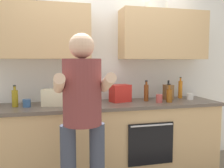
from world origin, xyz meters
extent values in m
cube|color=silver|center=(0.00, 0.36, 1.25)|extent=(4.00, 0.06, 2.50)
cube|color=tan|center=(-0.80, 0.17, 1.77)|extent=(1.19, 0.32, 0.65)
cube|color=tan|center=(0.80, 0.17, 1.77)|extent=(1.19, 0.32, 0.65)
cylinder|color=silver|center=(0.69, 0.17, 2.15)|extent=(0.30, 0.30, 0.10)
cube|color=tan|center=(0.00, 0.00, 0.43)|extent=(2.80, 0.60, 0.86)
cube|color=brown|center=(0.00, 0.00, 0.88)|extent=(2.84, 0.64, 0.04)
cube|color=black|center=(0.44, -0.31, 0.45)|extent=(0.56, 0.02, 0.50)
cylinder|color=silver|center=(0.44, -0.33, 0.68)|extent=(0.52, 0.02, 0.02)
cylinder|color=brown|center=(-0.42, -0.77, 1.15)|extent=(0.34, 0.34, 0.58)
sphere|color=#D8AD8C|center=(-0.42, -0.77, 1.55)|extent=(0.22, 0.22, 0.22)
cylinder|color=#D8AD8C|center=(-0.62, -0.89, 1.24)|extent=(0.09, 0.31, 0.19)
cylinder|color=#D8AD8C|center=(-0.22, -0.89, 1.24)|extent=(0.09, 0.31, 0.19)
cylinder|color=orange|center=(1.09, 0.18, 1.02)|extent=(0.06, 0.06, 0.24)
cylinder|color=orange|center=(1.09, 0.18, 1.17)|extent=(0.03, 0.03, 0.04)
cylinder|color=black|center=(1.09, 0.18, 1.19)|extent=(0.03, 0.03, 0.01)
cylinder|color=brown|center=(0.52, 0.05, 1.01)|extent=(0.06, 0.06, 0.21)
cylinder|color=brown|center=(0.52, 0.05, 1.14)|extent=(0.03, 0.03, 0.04)
cylinder|color=black|center=(0.52, 0.05, 1.16)|extent=(0.03, 0.03, 0.01)
cylinder|color=olive|center=(-1.09, 0.03, 1.00)|extent=(0.07, 0.07, 0.19)
cylinder|color=olive|center=(-1.09, 0.03, 1.11)|extent=(0.03, 0.03, 0.04)
cylinder|color=black|center=(-1.09, 0.03, 1.14)|extent=(0.03, 0.03, 0.01)
cylinder|color=#471419|center=(-0.23, 0.21, 1.00)|extent=(0.06, 0.06, 0.20)
cylinder|color=#471419|center=(-0.23, 0.21, 1.14)|extent=(0.03, 0.03, 0.07)
cylinder|color=black|center=(-0.23, 0.21, 1.18)|extent=(0.04, 0.04, 0.02)
cylinder|color=#8C4C14|center=(0.77, -0.11, 0.98)|extent=(0.07, 0.07, 0.17)
cylinder|color=#8C4C14|center=(0.77, -0.11, 1.10)|extent=(0.03, 0.03, 0.06)
cylinder|color=black|center=(0.77, -0.11, 1.13)|extent=(0.03, 0.03, 0.01)
cylinder|color=red|center=(-0.45, -0.16, 0.98)|extent=(0.05, 0.05, 0.15)
cylinder|color=red|center=(-0.45, -0.16, 1.08)|extent=(0.02, 0.02, 0.06)
cylinder|color=black|center=(-0.45, -0.16, 1.12)|extent=(0.03, 0.03, 0.01)
cylinder|color=black|center=(-0.29, 0.06, 0.99)|extent=(0.06, 0.06, 0.17)
cylinder|color=black|center=(-0.29, 0.06, 1.11)|extent=(0.02, 0.02, 0.07)
cylinder|color=black|center=(-0.29, 0.06, 1.15)|extent=(0.03, 0.03, 0.01)
cylinder|color=#BF4C47|center=(0.63, -0.10, 0.95)|extent=(0.08, 0.08, 0.10)
cylinder|color=#33598C|center=(-0.96, -0.01, 0.94)|extent=(0.09, 0.09, 0.09)
cylinder|color=white|center=(1.15, 0.02, 0.94)|extent=(0.09, 0.09, 0.08)
cube|color=brown|center=(0.85, 0.09, 1.00)|extent=(0.10, 0.14, 0.20)
cylinder|color=black|center=(0.84, 0.07, 1.13)|extent=(0.02, 0.02, 0.06)
cylinder|color=black|center=(0.87, 0.11, 1.13)|extent=(0.02, 0.02, 0.06)
cube|color=beige|center=(-0.67, 0.01, 1.00)|extent=(0.28, 0.21, 0.19)
cube|color=red|center=(0.17, 0.09, 1.01)|extent=(0.28, 0.22, 0.22)
camera|label=1|loc=(-0.67, -2.87, 1.41)|focal=38.54mm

